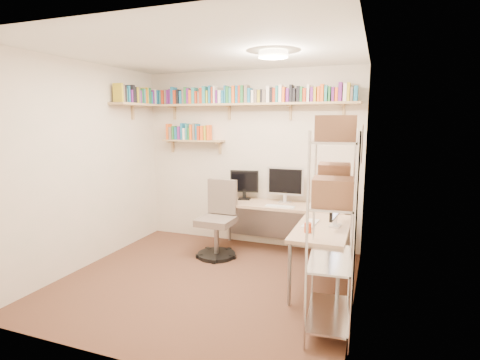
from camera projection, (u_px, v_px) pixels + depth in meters
name	position (u px, v px, depth m)	size (l,w,h in m)	color
ground	(206.00, 281.00, 4.23)	(3.20, 3.20, 0.00)	#4E3021
room_shell	(204.00, 144.00, 3.99)	(3.24, 3.04, 2.52)	beige
wall_shelves	(217.00, 104.00, 5.25)	(3.12, 1.09, 0.80)	tan
corner_desk	(281.00, 209.00, 4.83)	(1.91, 1.76, 1.17)	#D2AD88
office_chair	(218.00, 225.00, 4.98)	(0.53, 0.54, 1.01)	black
wire_rack	(333.00, 187.00, 3.09)	(0.43, 0.78, 1.84)	silver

